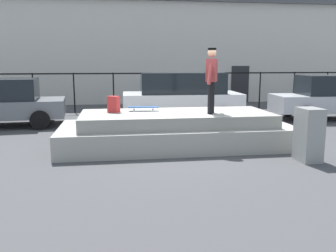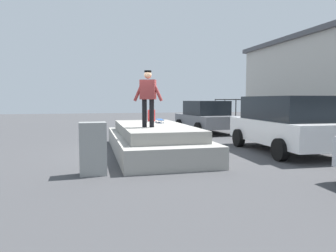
{
  "view_description": "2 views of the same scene",
  "coord_description": "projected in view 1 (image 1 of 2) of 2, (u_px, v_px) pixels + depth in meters",
  "views": [
    {
      "loc": [
        -1.71,
        -9.3,
        2.2
      ],
      "look_at": [
        -0.2,
        0.78,
        0.4
      ],
      "focal_mm": 38.75,
      "sensor_mm": 36.0,
      "label": 1
    },
    {
      "loc": [
        9.86,
        -1.94,
        1.72
      ],
      "look_at": [
        -0.3,
        0.56,
        0.83
      ],
      "focal_mm": 33.57,
      "sensor_mm": 36.0,
      "label": 2
    }
  ],
  "objects": [
    {
      "name": "car_white_hatchback_mid",
      "position": [
        182.0,
        95.0,
        13.77
      ],
      "size": [
        4.49,
        2.35,
        1.82
      ],
      "color": "white",
      "rests_on": "ground_plane"
    },
    {
      "name": "ground_plane",
      "position": [
        180.0,
        146.0,
        9.69
      ],
      "size": [
        60.0,
        60.0,
        0.0
      ],
      "primitive_type": "plane",
      "color": "#424244"
    },
    {
      "name": "car_grey_sedan_near",
      "position": [
        4.0,
        102.0,
        12.51
      ],
      "size": [
        4.19,
        2.47,
        1.65
      ],
      "color": "slate",
      "rests_on": "ground_plane"
    },
    {
      "name": "fence_row",
      "position": [
        152.0,
        85.0,
        16.35
      ],
      "size": [
        24.06,
        0.06,
        1.75
      ],
      "color": "black",
      "rests_on": "ground_plane"
    },
    {
      "name": "concrete_ledge",
      "position": [
        176.0,
        131.0,
        9.63
      ],
      "size": [
        6.04,
        2.54,
        0.9
      ],
      "color": "#9E9B93",
      "rests_on": "ground_plane"
    },
    {
      "name": "utility_box",
      "position": [
        309.0,
        135.0,
        8.1
      ],
      "size": [
        0.45,
        0.61,
        1.2
      ],
      "primitive_type": "cube",
      "rotation": [
        0.0,
        0.0,
        0.02
      ],
      "color": "gray",
      "rests_on": "ground_plane"
    },
    {
      "name": "skateboarder",
      "position": [
        212.0,
        76.0,
        9.18
      ],
      "size": [
        0.44,
        0.85,
        1.66
      ],
      "color": "black",
      "rests_on": "concrete_ledge"
    },
    {
      "name": "backpack",
      "position": [
        114.0,
        104.0,
        9.51
      ],
      "size": [
        0.34,
        0.31,
        0.43
      ],
      "primitive_type": "cube",
      "rotation": [
        0.0,
        0.0,
        2.61
      ],
      "color": "red",
      "rests_on": "concrete_ledge"
    },
    {
      "name": "car_silver_sedan_far",
      "position": [
        333.0,
        97.0,
        14.08
      ],
      "size": [
        4.68,
        2.2,
        1.71
      ],
      "color": "#B7B7BC",
      "rests_on": "ground_plane"
    },
    {
      "name": "skateboard",
      "position": [
        143.0,
        107.0,
        9.78
      ],
      "size": [
        0.81,
        0.28,
        0.12
      ],
      "color": "#264C8C",
      "rests_on": "concrete_ledge"
    },
    {
      "name": "warehouse_building",
      "position": [
        139.0,
        52.0,
        23.35
      ],
      "size": [
        26.71,
        9.32,
        5.64
      ],
      "color": "beige",
      "rests_on": "ground_plane"
    }
  ]
}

